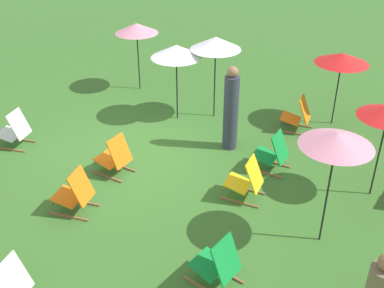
{
  "coord_description": "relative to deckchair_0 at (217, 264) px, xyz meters",
  "views": [
    {
      "loc": [
        7.42,
        4.61,
        5.22
      ],
      "look_at": [
        0.0,
        1.2,
        0.5
      ],
      "focal_mm": 44.06,
      "sensor_mm": 36.0,
      "label": 1
    }
  ],
  "objects": [
    {
      "name": "ground_plane",
      "position": [
        -2.76,
        -2.87,
        -0.37
      ],
      "size": [
        40.0,
        40.0,
        0.0
      ],
      "primitive_type": "plane",
      "color": "#386B28"
    },
    {
      "name": "deckchair_0",
      "position": [
        0.0,
        0.0,
        0.0
      ],
      "size": [
        0.63,
        0.85,
        0.83
      ],
      "rotation": [
        0.0,
        0.0,
        -0.23
      ],
      "color": "olive",
      "rests_on": "ground"
    },
    {
      "name": "deckchair_4",
      "position": [
        -0.55,
        -2.9,
        0.0
      ],
      "size": [
        0.58,
        0.82,
        0.83
      ],
      "rotation": [
        0.0,
        0.0,
        0.15
      ],
      "color": "olive",
      "rests_on": "ground"
    },
    {
      "name": "deckchair_5",
      "position": [
        -2.17,
        -0.32,
        0.0
      ],
      "size": [
        0.49,
        0.77,
        0.83
      ],
      "rotation": [
        0.0,
        0.0,
        0.01
      ],
      "color": "olive",
      "rests_on": "ground"
    },
    {
      "name": "deckchair_6",
      "position": [
        -3.3,
        -0.16,
        0.0
      ],
      "size": [
        0.55,
        0.8,
        0.83
      ],
      "rotation": [
        0.0,
        0.0,
        -0.1
      ],
      "color": "olive",
      "rests_on": "ground"
    },
    {
      "name": "deckchair_11",
      "position": [
        -5.17,
        -0.1,
        0.0
      ],
      "size": [
        0.51,
        0.78,
        0.83
      ],
      "rotation": [
        0.0,
        0.0,
        0.04
      ],
      "color": "olive",
      "rests_on": "ground"
    },
    {
      "name": "deckchair_12",
      "position": [
        -1.86,
        -2.94,
        0.0
      ],
      "size": [
        0.56,
        0.81,
        0.83
      ],
      "rotation": [
        0.0,
        0.0,
        -0.11
      ],
      "color": "olive",
      "rests_on": "ground"
    },
    {
      "name": "deckchair_13",
      "position": [
        1.59,
        -2.43,
        0.0
      ],
      "size": [
        0.56,
        0.81,
        0.83
      ],
      "rotation": [
        0.0,
        0.0,
        0.11
      ],
      "color": "olive",
      "rests_on": "ground"
    },
    {
      "name": "deckchair_14",
      "position": [
        -1.88,
        -5.5,
        0.0
      ],
      "size": [
        0.59,
        0.83,
        0.83
      ],
      "rotation": [
        0.0,
        0.0,
        0.17
      ],
      "color": "olive",
      "rests_on": "ground"
    },
    {
      "name": "umbrella_0",
      "position": [
        -4.56,
        -2.89,
        1.33
      ],
      "size": [
        1.18,
        1.18,
        1.85
      ],
      "color": "black",
      "rests_on": "ground"
    },
    {
      "name": "umbrella_1",
      "position": [
        -5.06,
        -2.13,
        1.47
      ],
      "size": [
        1.19,
        1.19,
        1.99
      ],
      "color": "black",
      "rests_on": "ground"
    },
    {
      "name": "umbrella_3",
      "position": [
        -5.87,
        0.59,
        1.25
      ],
      "size": [
        1.21,
        1.21,
        1.74
      ],
      "color": "black",
      "rests_on": "ground"
    },
    {
      "name": "umbrella_4",
      "position": [
        -5.77,
        -4.65,
        1.33
      ],
      "size": [
        1.14,
        1.14,
        1.83
      ],
      "color": "black",
      "rests_on": "ground"
    },
    {
      "name": "umbrella_5",
      "position": [
        -1.58,
        1.17,
        1.51
      ],
      "size": [
        1.1,
        1.1,
        1.99
      ],
      "color": "black",
      "rests_on": "ground"
    },
    {
      "name": "person_1",
      "position": [
        -3.78,
        -1.24,
        0.52
      ],
      "size": [
        0.41,
        0.41,
        1.86
      ],
      "rotation": [
        0.0,
        0.0,
        4.31
      ],
      "color": "#333847",
      "rests_on": "ground"
    }
  ]
}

